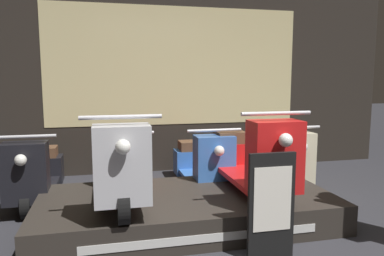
{
  "coord_description": "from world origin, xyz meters",
  "views": [
    {
      "loc": [
        -1.03,
        -2.16,
        1.39
      ],
      "look_at": [
        -0.12,
        1.73,
        0.85
      ],
      "focal_mm": 35.0,
      "sensor_mm": 36.0,
      "label": 1
    }
  ],
  "objects_px": {
    "scooter_backrow_3": "(274,160)",
    "price_sign_board": "(271,206)",
    "scooter_backrow_1": "(123,169)",
    "scooter_display_right": "(250,160)",
    "scooter_backrow_0": "(36,173)",
    "scooter_backrow_2": "(202,164)",
    "scooter_display_left": "(120,166)"
  },
  "relations": [
    {
      "from": "scooter_display_left",
      "to": "scooter_backrow_0",
      "type": "distance_m",
      "value": 1.4
    },
    {
      "from": "scooter_display_right",
      "to": "scooter_backrow_2",
      "type": "distance_m",
      "value": 1.11
    },
    {
      "from": "scooter_display_right",
      "to": "scooter_backrow_3",
      "type": "bearing_deg",
      "value": 54.29
    },
    {
      "from": "scooter_backrow_2",
      "to": "scooter_backrow_3",
      "type": "height_order",
      "value": "same"
    },
    {
      "from": "scooter_backrow_2",
      "to": "scooter_backrow_3",
      "type": "xyz_separation_m",
      "value": [
        0.96,
        0.0,
        0.0
      ]
    },
    {
      "from": "scooter_backrow_0",
      "to": "scooter_backrow_1",
      "type": "distance_m",
      "value": 0.96
    },
    {
      "from": "scooter_display_left",
      "to": "price_sign_board",
      "type": "distance_m",
      "value": 1.37
    },
    {
      "from": "scooter_display_right",
      "to": "scooter_backrow_0",
      "type": "relative_size",
      "value": 1.0
    },
    {
      "from": "price_sign_board",
      "to": "scooter_backrow_0",
      "type": "bearing_deg",
      "value": 137.16
    },
    {
      "from": "scooter_display_right",
      "to": "scooter_backrow_0",
      "type": "distance_m",
      "value": 2.4
    },
    {
      "from": "scooter_backrow_2",
      "to": "scooter_backrow_3",
      "type": "bearing_deg",
      "value": 0.0
    },
    {
      "from": "scooter_backrow_1",
      "to": "price_sign_board",
      "type": "bearing_deg",
      "value": -60.93
    },
    {
      "from": "scooter_backrow_1",
      "to": "scooter_backrow_3",
      "type": "distance_m",
      "value": 1.93
    },
    {
      "from": "scooter_backrow_3",
      "to": "price_sign_board",
      "type": "height_order",
      "value": "scooter_backrow_3"
    },
    {
      "from": "scooter_backrow_3",
      "to": "price_sign_board",
      "type": "bearing_deg",
      "value": -116.06
    },
    {
      "from": "scooter_backrow_0",
      "to": "scooter_backrow_3",
      "type": "height_order",
      "value": "same"
    },
    {
      "from": "scooter_backrow_3",
      "to": "price_sign_board",
      "type": "distance_m",
      "value": 2.06
    },
    {
      "from": "scooter_display_left",
      "to": "scooter_backrow_2",
      "type": "xyz_separation_m",
      "value": [
        1.04,
        1.05,
        -0.28
      ]
    },
    {
      "from": "scooter_backrow_1",
      "to": "price_sign_board",
      "type": "distance_m",
      "value": 2.11
    },
    {
      "from": "scooter_backrow_2",
      "to": "scooter_display_right",
      "type": "bearing_deg",
      "value": -78.74
    },
    {
      "from": "scooter_backrow_0",
      "to": "scooter_backrow_2",
      "type": "xyz_separation_m",
      "value": [
        1.93,
        0.0,
        0.0
      ]
    },
    {
      "from": "scooter_display_right",
      "to": "price_sign_board",
      "type": "xyz_separation_m",
      "value": [
        -0.15,
        -0.79,
        -0.18
      ]
    },
    {
      "from": "scooter_display_right",
      "to": "scooter_backrow_3",
      "type": "height_order",
      "value": "scooter_display_right"
    },
    {
      "from": "scooter_display_left",
      "to": "scooter_backrow_3",
      "type": "distance_m",
      "value": 2.28
    },
    {
      "from": "scooter_display_left",
      "to": "price_sign_board",
      "type": "bearing_deg",
      "value": -35.89
    },
    {
      "from": "scooter_display_left",
      "to": "scooter_display_right",
      "type": "xyz_separation_m",
      "value": [
        1.25,
        0.0,
        0.0
      ]
    },
    {
      "from": "scooter_backrow_0",
      "to": "price_sign_board",
      "type": "relative_size",
      "value": 1.85
    },
    {
      "from": "scooter_display_left",
      "to": "scooter_display_right",
      "type": "height_order",
      "value": "same"
    },
    {
      "from": "scooter_display_left",
      "to": "price_sign_board",
      "type": "height_order",
      "value": "scooter_display_left"
    },
    {
      "from": "scooter_backrow_2",
      "to": "price_sign_board",
      "type": "height_order",
      "value": "scooter_backrow_2"
    },
    {
      "from": "scooter_display_right",
      "to": "scooter_backrow_1",
      "type": "bearing_deg",
      "value": 138.17
    },
    {
      "from": "scooter_display_left",
      "to": "scooter_backrow_0",
      "type": "xyz_separation_m",
      "value": [
        -0.89,
        1.05,
        -0.28
      ]
    }
  ]
}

